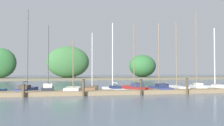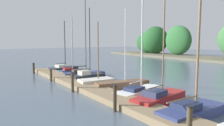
% 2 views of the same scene
% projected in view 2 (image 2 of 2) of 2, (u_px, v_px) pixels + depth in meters
% --- Properties ---
extents(dock_pier, '(26.77, 1.80, 0.35)m').
position_uv_depth(dock_pier, '(104.00, 94.00, 13.75)').
color(dock_pier, '#847051').
rests_on(dock_pier, ground).
extents(far_shore, '(71.17, 8.52, 7.12)m').
position_uv_depth(far_shore, '(220.00, 45.00, 37.40)').
color(far_shore, '#66604C').
rests_on(far_shore, ground).
extents(sailboat_0, '(1.86, 3.56, 5.83)m').
position_uv_depth(sailboat_0, '(64.00, 68.00, 25.04)').
color(sailboat_0, '#232833').
rests_on(sailboat_0, ground).
extents(sailboat_1, '(1.31, 3.21, 6.34)m').
position_uv_depth(sailboat_1, '(72.00, 70.00, 23.27)').
color(sailboat_1, '#285684').
rests_on(sailboat_1, ground).
extents(sailboat_2, '(1.64, 4.28, 7.99)m').
position_uv_depth(sailboat_2, '(84.00, 73.00, 21.18)').
color(sailboat_2, navy).
rests_on(sailboat_2, ground).
extents(sailboat_3, '(1.27, 3.34, 6.45)m').
position_uv_depth(sailboat_3, '(89.00, 76.00, 19.17)').
color(sailboat_3, '#232833').
rests_on(sailboat_3, ground).
extents(sailboat_4, '(1.67, 2.97, 5.06)m').
position_uv_depth(sailboat_4, '(97.00, 82.00, 17.02)').
color(sailboat_4, silver).
rests_on(sailboat_4, ground).
extents(sailboat_5, '(1.72, 4.42, 5.94)m').
position_uv_depth(sailboat_5, '(124.00, 84.00, 16.18)').
color(sailboat_5, brown).
rests_on(sailboat_5, ground).
extents(sailboat_6, '(1.96, 4.31, 6.97)m').
position_uv_depth(sailboat_6, '(140.00, 90.00, 14.28)').
color(sailboat_6, white).
rests_on(sailboat_6, ground).
extents(sailboat_7, '(1.92, 4.31, 6.75)m').
position_uv_depth(sailboat_7, '(160.00, 97.00, 12.32)').
color(sailboat_7, maroon).
rests_on(sailboat_7, ground).
extents(sailboat_8, '(1.33, 4.02, 6.94)m').
position_uv_depth(sailboat_8, '(193.00, 109.00, 10.06)').
color(sailboat_8, navy).
rests_on(sailboat_8, ground).
extents(mooring_piling_0, '(0.26, 0.26, 1.15)m').
position_uv_depth(mooring_piling_0, '(34.00, 68.00, 23.10)').
color(mooring_piling_0, '#3D3323').
rests_on(mooring_piling_0, ground).
extents(mooring_piling_1, '(0.25, 0.25, 1.06)m').
position_uv_depth(mooring_piling_1, '(51.00, 75.00, 18.79)').
color(mooring_piling_1, '#4C3D28').
rests_on(mooring_piling_1, ground).
extents(mooring_piling_2, '(0.23, 0.23, 1.41)m').
position_uv_depth(mooring_piling_2, '(72.00, 82.00, 14.83)').
color(mooring_piling_2, '#4C3D28').
rests_on(mooring_piling_2, ground).
extents(mooring_piling_3, '(0.21, 0.21, 1.38)m').
position_uv_depth(mooring_piling_3, '(115.00, 98.00, 10.79)').
color(mooring_piling_3, '#3D3323').
rests_on(mooring_piling_3, ground).
extents(mooring_piling_4, '(0.22, 0.22, 1.43)m').
position_uv_depth(mooring_piling_4, '(189.00, 126.00, 7.26)').
color(mooring_piling_4, '#4C3D28').
rests_on(mooring_piling_4, ground).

